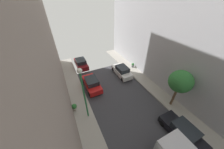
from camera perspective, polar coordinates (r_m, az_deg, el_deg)
name	(u,v)px	position (r m, az deg, el deg)	size (l,w,h in m)	color
sidewalk_right	(210,138)	(15.45, 40.50, -22.85)	(2.00, 44.00, 0.15)	#A8A399
parked_car_left_3	(92,83)	(16.59, -9.98, -4.33)	(1.78, 4.20, 1.57)	red
parked_car_left_4	(81,63)	(21.67, -15.07, 5.35)	(1.78, 4.20, 1.57)	maroon
parked_car_right_2	(183,132)	(13.60, 31.60, -23.05)	(1.78, 4.20, 1.57)	black
parked_car_right_3	(122,71)	(18.89, 4.94, 1.71)	(1.78, 4.20, 1.57)	white
street_tree_1	(181,82)	(13.99, 30.83, -3.07)	(2.42, 2.42, 4.73)	brown
potted_plant_1	(133,65)	(21.06, 10.27, 4.66)	(0.46, 0.46, 0.80)	slate
potted_plant_3	(74,107)	(14.18, -18.20, -15.04)	(0.59, 0.59, 0.93)	#B2A899
lamp_post	(83,89)	(10.76, -14.16, -6.87)	(0.44, 0.44, 6.20)	#26723F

